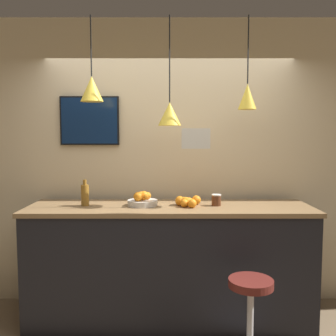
% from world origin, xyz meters
% --- Properties ---
extents(back_wall, '(8.00, 0.06, 2.90)m').
position_xyz_m(back_wall, '(0.00, 1.25, 1.45)').
color(back_wall, beige).
rests_on(back_wall, ground_plane).
extents(service_counter, '(2.61, 0.71, 1.08)m').
position_xyz_m(service_counter, '(0.00, 0.78, 0.54)').
color(service_counter, black).
rests_on(service_counter, ground_plane).
extents(bar_stool, '(0.45, 0.45, 0.65)m').
position_xyz_m(bar_stool, '(0.61, 0.11, 0.39)').
color(bar_stool, '#B7B7BC').
rests_on(bar_stool, ground_plane).
extents(fruit_bowl, '(0.28, 0.28, 0.14)m').
position_xyz_m(fruit_bowl, '(-0.25, 0.79, 1.13)').
color(fruit_bowl, beige).
rests_on(fruit_bowl, service_counter).
extents(orange_pile, '(0.24, 0.25, 0.09)m').
position_xyz_m(orange_pile, '(0.15, 0.79, 1.12)').
color(orange_pile, orange).
rests_on(orange_pile, service_counter).
extents(juice_bottle, '(0.07, 0.07, 0.24)m').
position_xyz_m(juice_bottle, '(-0.78, 0.79, 1.18)').
color(juice_bottle, olive).
rests_on(juice_bottle, service_counter).
extents(spread_jar, '(0.09, 0.09, 0.11)m').
position_xyz_m(spread_jar, '(0.43, 0.79, 1.13)').
color(spread_jar, '#562D19').
rests_on(spread_jar, service_counter).
extents(pendant_lamp_left, '(0.21, 0.21, 0.77)m').
position_xyz_m(pendant_lamp_left, '(-0.71, 0.82, 2.15)').
color(pendant_lamp_left, black).
extents(pendant_lamp_middle, '(0.21, 0.21, 0.99)m').
position_xyz_m(pendant_lamp_middle, '(0.00, 0.82, 1.93)').
color(pendant_lamp_middle, black).
extents(pendant_lamp_right, '(0.17, 0.17, 0.84)m').
position_xyz_m(pendant_lamp_right, '(0.71, 0.82, 2.08)').
color(pendant_lamp_right, black).
extents(mounted_tv, '(0.59, 0.04, 0.49)m').
position_xyz_m(mounted_tv, '(-0.81, 1.19, 1.88)').
color(mounted_tv, black).
extents(hanging_menu_board, '(0.24, 0.01, 0.17)m').
position_xyz_m(hanging_menu_board, '(0.22, 0.51, 1.70)').
color(hanging_menu_board, silver).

